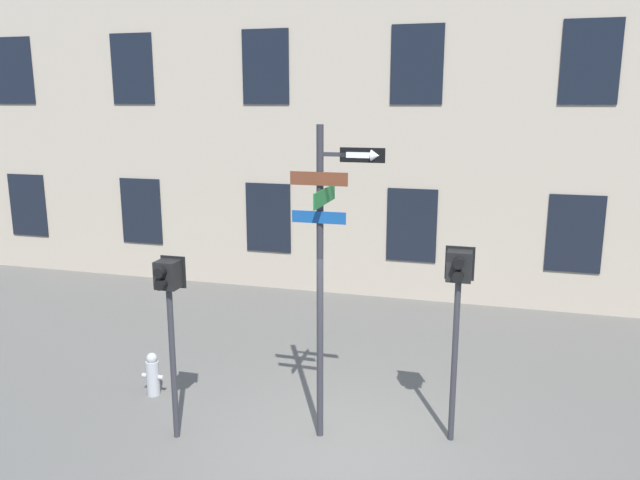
{
  "coord_description": "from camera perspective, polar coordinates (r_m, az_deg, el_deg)",
  "views": [
    {
      "loc": [
        1.72,
        -7.17,
        4.48
      ],
      "look_at": [
        -0.37,
        0.3,
        2.74
      ],
      "focal_mm": 35.0,
      "sensor_mm": 36.0,
      "label": 1
    }
  ],
  "objects": [
    {
      "name": "pedestrian_signal_right",
      "position": [
        8.2,
        12.49,
        -4.7
      ],
      "size": [
        0.37,
        0.4,
        2.65
      ],
      "color": "#2D2D33",
      "rests_on": "ground_plane"
    },
    {
      "name": "ground_plane",
      "position": [
        8.62,
        1.96,
        -18.68
      ],
      "size": [
        60.0,
        60.0,
        0.0
      ],
      "primitive_type": "plane",
      "color": "#595651"
    },
    {
      "name": "pedestrian_signal_left",
      "position": [
        8.35,
        -13.62,
        -5.43
      ],
      "size": [
        0.35,
        0.4,
        2.51
      ],
      "color": "#2D2D33",
      "rests_on": "ground_plane"
    },
    {
      "name": "street_sign_pole",
      "position": [
        7.98,
        0.44,
        -1.66
      ],
      "size": [
        1.19,
        0.96,
        4.2
      ],
      "color": "#2D2D33",
      "rests_on": "ground_plane"
    },
    {
      "name": "fire_hydrant",
      "position": [
        10.21,
        -15.05,
        -11.79
      ],
      "size": [
        0.36,
        0.2,
        0.69
      ],
      "color": "#A5A5A8",
      "rests_on": "ground_plane"
    }
  ]
}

